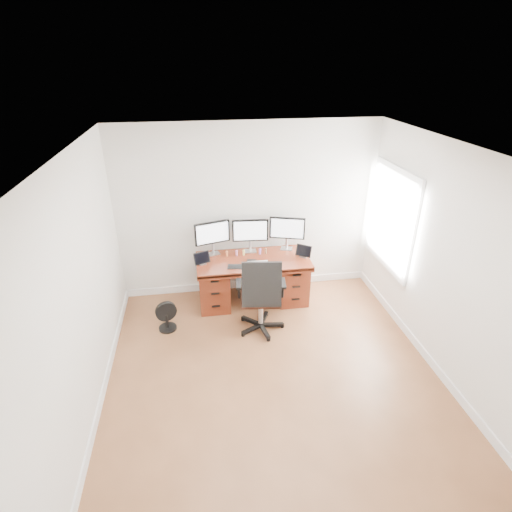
{
  "coord_description": "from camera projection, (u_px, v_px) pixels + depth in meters",
  "views": [
    {
      "loc": [
        -0.78,
        -3.5,
        3.51
      ],
      "look_at": [
        0.0,
        1.5,
        0.95
      ],
      "focal_mm": 28.0,
      "sensor_mm": 36.0,
      "label": 1
    }
  ],
  "objects": [
    {
      "name": "figurine_brown",
      "position": [
        266.0,
        251.0,
        6.16
      ],
      "size": [
        0.04,
        0.04,
        0.09
      ],
      "color": "brown",
      "rests_on": "desk"
    },
    {
      "name": "figurine_orange",
      "position": [
        227.0,
        253.0,
        6.08
      ],
      "size": [
        0.04,
        0.04,
        0.09
      ],
      "color": "#EF8746",
      "rests_on": "desk"
    },
    {
      "name": "back_wall",
      "position": [
        248.0,
        211.0,
        6.15
      ],
      "size": [
        4.0,
        0.1,
        2.7
      ],
      "primitive_type": "cube",
      "color": "white",
      "rests_on": "ground"
    },
    {
      "name": "phone",
      "position": [
        252.0,
        260.0,
        5.97
      ],
      "size": [
        0.15,
        0.1,
        0.01
      ],
      "primitive_type": "cube",
      "rotation": [
        0.0,
        0.0,
        -0.2
      ],
      "color": "black",
      "rests_on": "desk"
    },
    {
      "name": "drawing_tablet",
      "position": [
        236.0,
        267.0,
        5.79
      ],
      "size": [
        0.25,
        0.18,
        0.01
      ],
      "primitive_type": "cube",
      "rotation": [
        0.0,
        0.0,
        -0.17
      ],
      "color": "black",
      "rests_on": "desk"
    },
    {
      "name": "monitor_right",
      "position": [
        287.0,
        229.0,
        6.19
      ],
      "size": [
        0.53,
        0.2,
        0.53
      ],
      "rotation": [
        0.0,
        0.0,
        -0.31
      ],
      "color": "silver",
      "rests_on": "desk"
    },
    {
      "name": "monitor_left",
      "position": [
        212.0,
        234.0,
        6.03
      ],
      "size": [
        0.54,
        0.19,
        0.53
      ],
      "rotation": [
        0.0,
        0.0,
        0.28
      ],
      "color": "silver",
      "rests_on": "desk"
    },
    {
      "name": "figurine_yellow",
      "position": [
        244.0,
        252.0,
        6.11
      ],
      "size": [
        0.04,
        0.04,
        0.09
      ],
      "color": "#DAD764",
      "rests_on": "desk"
    },
    {
      "name": "ground",
      "position": [
        275.0,
        383.0,
        4.77
      ],
      "size": [
        4.5,
        4.5,
        0.0
      ],
      "primitive_type": "plane",
      "color": "brown",
      "rests_on": "ground"
    },
    {
      "name": "keyboard",
      "position": [
        258.0,
        263.0,
        5.88
      ],
      "size": [
        0.31,
        0.14,
        0.01
      ],
      "primitive_type": "cube",
      "rotation": [
        0.0,
        0.0,
        -0.01
      ],
      "color": "white",
      "rests_on": "desk"
    },
    {
      "name": "tablet_right",
      "position": [
        304.0,
        252.0,
        6.05
      ],
      "size": [
        0.23,
        0.19,
        0.19
      ],
      "rotation": [
        0.0,
        0.0,
        -0.62
      ],
      "color": "silver",
      "rests_on": "desk"
    },
    {
      "name": "right_wall",
      "position": [
        448.0,
        267.0,
        4.53
      ],
      "size": [
        0.1,
        4.5,
        2.7
      ],
      "color": "white",
      "rests_on": "ground"
    },
    {
      "name": "floor_fan",
      "position": [
        166.0,
        317.0,
        5.61
      ],
      "size": [
        0.3,
        0.25,
        0.44
      ],
      "rotation": [
        0.0,
        0.0,
        0.27
      ],
      "color": "black",
      "rests_on": "ground"
    },
    {
      "name": "figurine_pink",
      "position": [
        237.0,
        253.0,
        6.1
      ],
      "size": [
        0.04,
        0.04,
        0.09
      ],
      "color": "pink",
      "rests_on": "desk"
    },
    {
      "name": "monitor_center",
      "position": [
        250.0,
        232.0,
        6.11
      ],
      "size": [
        0.55,
        0.15,
        0.53
      ],
      "rotation": [
        0.0,
        0.0,
        -0.07
      ],
      "color": "silver",
      "rests_on": "desk"
    },
    {
      "name": "desk",
      "position": [
        253.0,
        278.0,
        6.21
      ],
      "size": [
        1.7,
        0.8,
        0.75
      ],
      "color": "#602413",
      "rests_on": "ground"
    },
    {
      "name": "figurine_purple",
      "position": [
        260.0,
        251.0,
        6.15
      ],
      "size": [
        0.04,
        0.04,
        0.09
      ],
      "color": "#A968DB",
      "rests_on": "desk"
    },
    {
      "name": "office_chair",
      "position": [
        261.0,
        307.0,
        5.51
      ],
      "size": [
        0.7,
        0.7,
        1.18
      ],
      "rotation": [
        0.0,
        0.0,
        -0.13
      ],
      "color": "black",
      "rests_on": "ground"
    },
    {
      "name": "trackpad",
      "position": [
        269.0,
        265.0,
        5.85
      ],
      "size": [
        0.16,
        0.16,
        0.01
      ],
      "primitive_type": "cube",
      "rotation": [
        0.0,
        0.0,
        0.18
      ],
      "color": "silver",
      "rests_on": "desk"
    },
    {
      "name": "tablet_left",
      "position": [
        202.0,
        259.0,
        5.83
      ],
      "size": [
        0.25,
        0.15,
        0.19
      ],
      "rotation": [
        0.0,
        0.0,
        0.37
      ],
      "color": "silver",
      "rests_on": "desk"
    }
  ]
}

